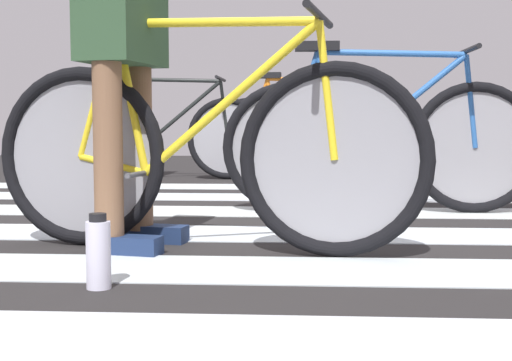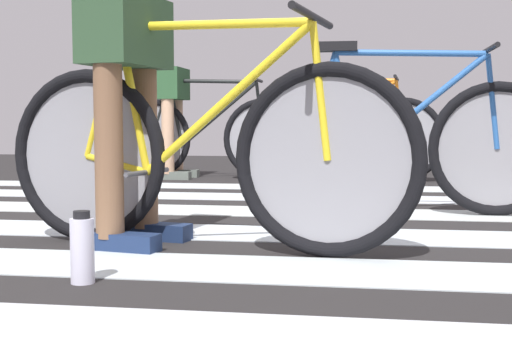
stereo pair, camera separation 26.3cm
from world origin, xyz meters
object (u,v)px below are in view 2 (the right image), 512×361
bicycle_1_of_4 (199,151)px  water_bottle (82,249)px  cyclist_1_of_4 (128,85)px  cyclist_3_of_4 (173,107)px  bicycle_4_of_4 (342,136)px  bicycle_3_of_4 (206,136)px  bicycle_2_of_4 (398,143)px

bicycle_1_of_4 → water_bottle: 0.72m
cyclist_1_of_4 → cyclist_3_of_4: size_ratio=1.01×
cyclist_3_of_4 → bicycle_4_of_4: cyclist_3_of_4 is taller
cyclist_1_of_4 → cyclist_3_of_4: bearing=113.7°
water_bottle → bicycle_1_of_4: bearing=70.7°
bicycle_3_of_4 → water_bottle: bicycle_3_of_4 is taller
bicycle_3_of_4 → water_bottle: 4.09m
cyclist_3_of_4 → water_bottle: bearing=-76.7°
bicycle_1_of_4 → water_bottle: bearing=-98.4°
bicycle_2_of_4 → water_bottle: bicycle_2_of_4 is taller
bicycle_2_of_4 → bicycle_3_of_4: same height
bicycle_4_of_4 → water_bottle: bicycle_4_of_4 is taller
bicycle_4_of_4 → cyclist_1_of_4: bearing=-97.8°
cyclist_3_of_4 → water_bottle: size_ratio=4.39×
bicycle_1_of_4 → water_bottle: bicycle_1_of_4 is taller
bicycle_2_of_4 → bicycle_4_of_4: bearing=99.2°
bicycle_2_of_4 → bicycle_4_of_4: (-0.37, 2.23, 0.00)m
bicycle_1_of_4 → bicycle_3_of_4: size_ratio=0.99×
water_bottle → bicycle_3_of_4: bearing=97.6°
bicycle_1_of_4 → cyclist_3_of_4: 3.60m
water_bottle → bicycle_4_of_4: bearing=80.7°
bicycle_3_of_4 → bicycle_4_of_4: size_ratio=1.00×
bicycle_2_of_4 → bicycle_4_of_4: size_ratio=1.00×
water_bottle → cyclist_3_of_4: bearing=101.8°
bicycle_1_of_4 → bicycle_4_of_4: bearing=93.6°
cyclist_3_of_4 → bicycle_3_of_4: bearing=0.0°
bicycle_1_of_4 → cyclist_3_of_4: (-1.07, 3.43, 0.25)m
cyclist_3_of_4 → bicycle_4_of_4: (1.51, -0.01, -0.25)m
bicycle_1_of_4 → cyclist_3_of_4: bearing=118.3°
bicycle_3_of_4 → cyclist_3_of_4: 0.40m
cyclist_1_of_4 → bicycle_3_of_4: cyclist_1_of_4 is taller
bicycle_2_of_4 → cyclist_3_of_4: (-1.89, 2.24, 0.25)m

